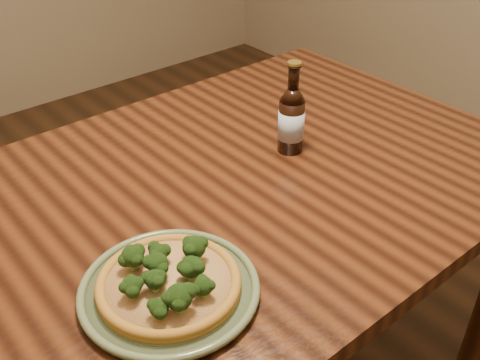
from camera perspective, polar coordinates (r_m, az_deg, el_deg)
table at (r=1.19m, az=-5.84°, el=-5.94°), size 1.60×0.90×0.75m
plate at (r=0.93m, az=-7.19°, el=-10.96°), size 0.30×0.30×0.02m
pizza at (r=0.92m, az=-7.26°, el=-10.19°), size 0.23×0.23×0.07m
beer_bottle at (r=1.26m, az=5.24°, el=6.17°), size 0.06×0.06×0.21m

